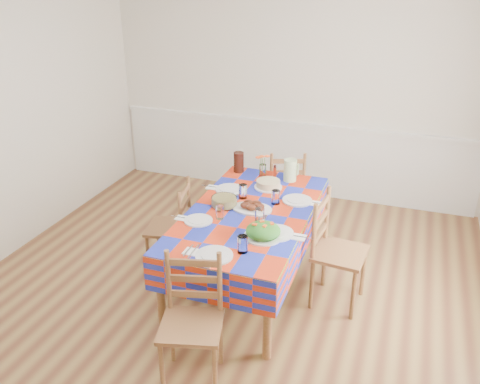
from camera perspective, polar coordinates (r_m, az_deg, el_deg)
name	(u,v)px	position (r m, az deg, el deg)	size (l,w,h in m)	color
room	(212,156)	(3.84, -3.11, 4.07)	(4.58, 5.08, 2.78)	brown
wainscot	(290,155)	(6.36, 5.61, 4.13)	(4.41, 0.06, 0.92)	white
dining_table	(250,219)	(4.39, 1.08, -3.11)	(1.02, 1.89, 0.74)	brown
setting_near_head	(224,251)	(3.72, -1.85, -6.65)	(0.45, 0.30, 0.13)	white
setting_left_near	(206,217)	(4.20, -3.89, -2.85)	(0.43, 0.26, 0.11)	white
setting_left_far	(234,190)	(4.68, -0.71, 0.23)	(0.50, 0.29, 0.13)	white
setting_right_near	(271,227)	(4.05, 3.48, -3.90)	(0.52, 0.30, 0.13)	white
setting_right_far	(290,199)	(4.52, 5.67, -0.81)	(0.50, 0.29, 0.13)	white
meat_platter	(252,207)	(4.37, 1.38, -1.66)	(0.35, 0.25, 0.07)	white
salad_platter	(263,231)	(3.94, 2.61, -4.45)	(0.30, 0.30, 0.13)	white
pasta_bowl	(224,201)	(4.43, -1.80, -1.06)	(0.23, 0.23, 0.08)	white
cake	(268,184)	(4.79, 3.19, 0.87)	(0.26, 0.26, 0.07)	white
serving_utensils	(262,218)	(4.23, 2.47, -2.95)	(0.12, 0.28, 0.01)	black
flower_vase	(263,167)	(5.03, 2.55, 2.84)	(0.14, 0.12, 0.23)	white
hot_sauce	(275,171)	(5.01, 3.92, 2.32)	(0.03, 0.03, 0.13)	red
green_pitcher	(290,170)	(4.94, 5.65, 2.46)	(0.13, 0.13, 0.22)	#B7D798
tea_pitcher	(239,162)	(5.13, -0.14, 3.38)	(0.10, 0.10, 0.21)	black
name_card	(205,266)	(3.60, -3.90, -8.24)	(0.08, 0.02, 0.02)	white
chair_near	(192,322)	(3.57, -5.40, -14.30)	(0.50, 0.49, 0.93)	brown
chair_far	(286,189)	(5.51, 5.15, 0.35)	(0.50, 0.49, 0.90)	brown
chair_left	(172,227)	(4.76, -7.60, -3.97)	(0.44, 0.46, 0.89)	brown
chair_right	(335,252)	(4.33, 10.62, -6.62)	(0.45, 0.47, 0.98)	brown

